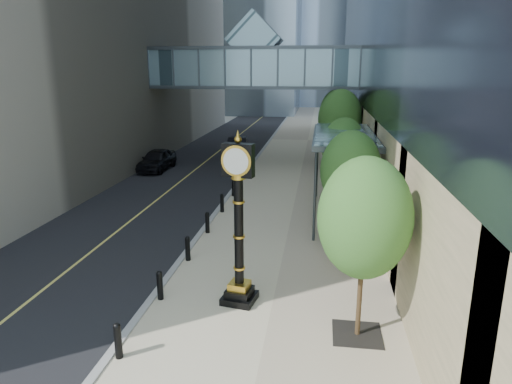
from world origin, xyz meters
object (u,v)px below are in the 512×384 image
car_near (157,160)px  car_far (238,145)px  pedestrian (327,201)px  street_clock (239,233)px

car_near → car_far: 9.06m
pedestrian → street_clock: bearing=51.9°
pedestrian → car_near: size_ratio=0.37×
street_clock → pedestrian: (2.86, 9.25, -1.50)m
car_near → car_far: bearing=58.8°
pedestrian → car_far: (-7.79, 17.54, -0.13)m
street_clock → car_far: (-4.93, 26.79, -1.63)m
car_far → car_near: bearing=51.0°
pedestrian → car_near: pedestrian is taller
car_near → car_far: (4.82, 7.67, -0.02)m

